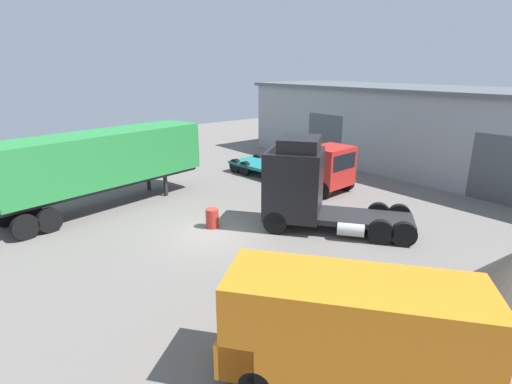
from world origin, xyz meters
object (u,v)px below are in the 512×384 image
object	(u,v)px
tractor_unit_black	(305,186)
flatbed_truck_red	(311,167)
container_trailer_green	(102,160)
oil_drum	(212,218)
delivery_van_orange	(345,328)

from	to	relation	value
tractor_unit_black	flatbed_truck_red	xyz separation A→B (m)	(-4.07, 4.72, -0.66)
container_trailer_green	flatbed_truck_red	distance (m)	11.57
tractor_unit_black	flatbed_truck_red	size ratio (longest dim) A/B	0.75
tractor_unit_black	oil_drum	xyz separation A→B (m)	(-2.55, -3.27, -1.48)
container_trailer_green	oil_drum	xyz separation A→B (m)	(5.75, 2.71, -2.04)
tractor_unit_black	delivery_van_orange	world-z (taller)	tractor_unit_black
delivery_van_orange	oil_drum	world-z (taller)	delivery_van_orange
tractor_unit_black	delivery_van_orange	distance (m)	9.36
flatbed_truck_red	oil_drum	xyz separation A→B (m)	(1.52, -8.00, -0.82)
container_trailer_green	oil_drum	distance (m)	6.68
delivery_van_orange	flatbed_truck_red	size ratio (longest dim) A/B	0.65
oil_drum	container_trailer_green	bearing A→B (deg)	-154.80
delivery_van_orange	oil_drum	bearing A→B (deg)	-53.99
delivery_van_orange	oil_drum	size ratio (longest dim) A/B	6.52
flatbed_truck_red	delivery_van_orange	bearing A→B (deg)	-47.47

